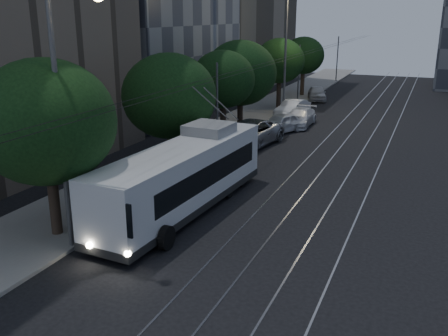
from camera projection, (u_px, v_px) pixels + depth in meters
ground at (236, 226)px, 21.83m from camera, size 120.00×120.00×0.00m
sidewalk at (241, 123)px, 42.18m from camera, size 5.00×90.00×0.15m
tram_rails at (362, 134)px, 38.47m from camera, size 4.52×90.00×0.02m
overhead_wires at (271, 84)px, 40.23m from camera, size 2.23×90.00×6.00m
trolleybus at (185, 177)px, 23.10m from camera, size 3.25×12.21×5.63m
pickup_silver at (249, 134)px, 34.80m from camera, size 3.79×6.67×1.75m
car_white_a at (280, 123)px, 38.73m from camera, size 3.36×4.69×1.48m
car_white_b at (300, 117)px, 41.12m from camera, size 2.04×4.92×1.42m
car_white_c at (292, 108)px, 44.74m from camera, size 2.39×4.80×1.51m
car_white_d at (317, 93)px, 53.25m from camera, size 2.96×4.77×1.51m
tree_0 at (46, 122)px, 19.43m from camera, size 5.52×5.52×7.35m
tree_1 at (169, 96)px, 28.21m from camera, size 5.38×5.38×6.86m
tree_2 at (223, 80)px, 35.03m from camera, size 4.52×4.52×6.52m
tree_3 at (240, 73)px, 37.98m from camera, size 5.51×5.51×7.05m
tree_4 at (280, 61)px, 46.95m from camera, size 4.66×4.66×6.74m
tree_5 at (304, 56)px, 54.92m from camera, size 4.50×4.50×6.51m
streetlamp_near at (67, 98)px, 17.85m from camera, size 2.42×0.44×9.99m
streetlamp_far at (291, 40)px, 43.34m from camera, size 2.68×0.44×11.26m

